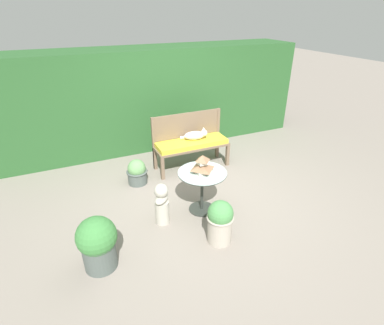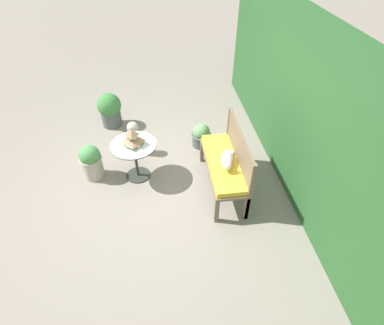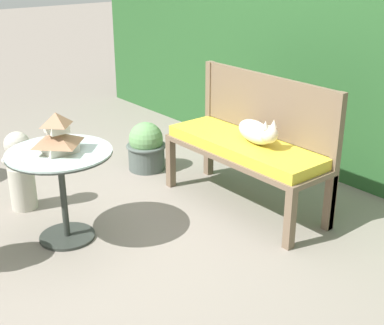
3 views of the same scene
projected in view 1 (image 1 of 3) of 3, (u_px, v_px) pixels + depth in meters
name	position (u px, v px, depth m)	size (l,w,h in m)	color
ground	(202.00, 194.00, 4.91)	(30.00, 30.00, 0.00)	gray
foliage_hedge_back	(153.00, 97.00, 6.43)	(6.40, 1.10, 2.02)	#285628
garden_bench	(192.00, 145.00, 5.53)	(1.37, 0.48, 0.54)	brown
bench_backrest	(187.00, 128.00, 5.59)	(1.37, 0.06, 1.01)	brown
cat	(196.00, 135.00, 5.51)	(0.48, 0.27, 0.22)	silver
patio_table	(202.00, 180.00, 4.30)	(0.70, 0.70, 0.65)	#2D332D
pagoda_birdhouse	(202.00, 165.00, 4.19)	(0.28, 0.28, 0.27)	beige
garden_bust	(162.00, 204.00, 4.13)	(0.30, 0.31, 0.62)	#B7B2A3
potted_plant_table_near	(98.00, 243.00, 3.39)	(0.46, 0.46, 0.68)	#4C5651
potted_plant_patio_mid	(137.00, 172.00, 5.13)	(0.36, 0.36, 0.44)	#4C5651
potted_plant_path_edge	(220.00, 221.00, 3.80)	(0.35, 0.35, 0.60)	#ADA393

